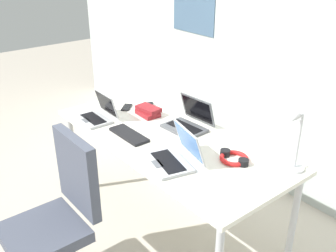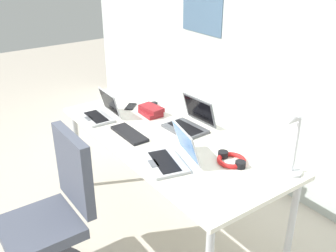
{
  "view_description": "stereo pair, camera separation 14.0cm",
  "coord_description": "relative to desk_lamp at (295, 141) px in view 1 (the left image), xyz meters",
  "views": [
    {
      "loc": [
        1.85,
        -1.5,
        1.95
      ],
      "look_at": [
        0.0,
        0.0,
        0.82
      ],
      "focal_mm": 41.33,
      "sensor_mm": 36.0,
      "label": 1
    },
    {
      "loc": [
        1.94,
        -1.39,
        1.95
      ],
      "look_at": [
        0.0,
        0.0,
        0.82
      ],
      "focal_mm": 41.33,
      "sensor_mm": 36.0,
      "label": 2
    }
  ],
  "objects": [
    {
      "name": "desk",
      "position": [
        -0.8,
        -0.28,
        -0.25
      ],
      "size": [
        1.8,
        0.8,
        0.74
      ],
      "color": "silver",
      "rests_on": "ground_plane"
    },
    {
      "name": "headphones",
      "position": [
        -0.29,
        -0.16,
        -0.18
      ],
      "size": [
        0.21,
        0.18,
        0.04
      ],
      "color": "red",
      "rests_on": "desk"
    },
    {
      "name": "laptop_near_lamp",
      "position": [
        -1.35,
        -0.51,
        -0.16
      ],
      "size": [
        0.28,
        0.25,
        0.2
      ],
      "color": "#B7BABC",
      "rests_on": "desk"
    },
    {
      "name": "desk_lamp",
      "position": [
        0.0,
        0.0,
        0.0
      ],
      "size": [
        0.12,
        0.18,
        0.4
      ],
      "color": "silver",
      "rests_on": "desk"
    },
    {
      "name": "external_keyboard",
      "position": [
        -0.98,
        -0.48,
        -0.19
      ],
      "size": [
        0.33,
        0.12,
        0.02
      ],
      "primitive_type": "cube",
      "rotation": [
        0.0,
        0.0,
        0.0
      ],
      "color": "black",
      "rests_on": "desk"
    },
    {
      "name": "cell_phone",
      "position": [
        -1.41,
        -0.22,
        -0.19
      ],
      "size": [
        0.14,
        0.14,
        0.01
      ],
      "primitive_type": "cube",
      "rotation": [
        0.0,
        0.0,
        0.74
      ],
      "color": "black",
      "rests_on": "desk"
    },
    {
      "name": "computer_mouse",
      "position": [
        -1.33,
        -0.05,
        -0.18
      ],
      "size": [
        0.07,
        0.1,
        0.03
      ],
      "primitive_type": "ellipsoid",
      "rotation": [
        0.0,
        0.0,
        0.1
      ],
      "color": "black",
      "rests_on": "desk"
    },
    {
      "name": "book_stack",
      "position": [
        -1.18,
        -0.16,
        -0.17
      ],
      "size": [
        0.2,
        0.14,
        0.07
      ],
      "color": "maroon",
      "rests_on": "desk"
    },
    {
      "name": "wall_back",
      "position": [
        -0.8,
        0.82,
        0.36
      ],
      "size": [
        6.0,
        0.13,
        2.6
      ],
      "color": "#B2BCB7",
      "rests_on": "ground_plane"
    },
    {
      "name": "laptop_back_right",
      "position": [
        -0.5,
        -0.47,
        -0.15
      ],
      "size": [
        0.37,
        0.35,
        0.23
      ],
      "color": "#B7BABC",
      "rests_on": "desk"
    },
    {
      "name": "laptop_back_left",
      "position": [
        -0.81,
        -0.08,
        -0.15
      ],
      "size": [
        0.31,
        0.28,
        0.22
      ],
      "color": "#515459",
      "rests_on": "desk"
    },
    {
      "name": "ground_plane",
      "position": [
        -0.8,
        -0.28,
        -0.94
      ],
      "size": [
        12.0,
        12.0,
        0.0
      ],
      "primitive_type": "plane",
      "color": "#B7AD9E"
    },
    {
      "name": "office_chair",
      "position": [
        -0.79,
        -1.15,
        -0.54
      ],
      "size": [
        0.52,
        0.54,
        0.97
      ],
      "color": "black",
      "rests_on": "ground_plane"
    }
  ]
}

